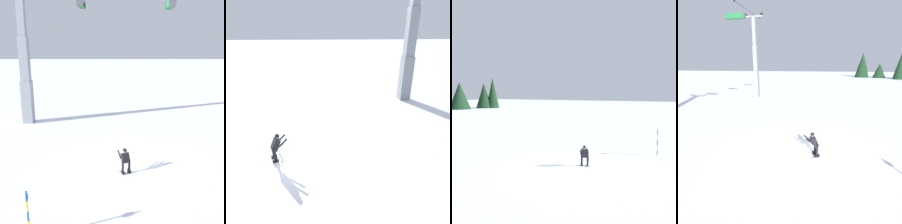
{
  "view_description": "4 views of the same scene",
  "coord_description": "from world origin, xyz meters",
  "views": [
    {
      "loc": [
        -1.23,
        -14.23,
        6.83
      ],
      "look_at": [
        -1.2,
        1.23,
        2.97
      ],
      "focal_mm": 42.62,
      "sensor_mm": 36.0,
      "label": 1
    },
    {
      "loc": [
        8.09,
        1.26,
        5.9
      ],
      "look_at": [
        -0.24,
        2.22,
        2.49
      ],
      "focal_mm": 32.43,
      "sensor_mm": 36.0,
      "label": 2
    },
    {
      "loc": [
        -6.8,
        13.78,
        4.73
      ],
      "look_at": [
        -0.39,
        1.87,
        3.69
      ],
      "focal_mm": 39.99,
      "sensor_mm": 36.0,
      "label": 3
    },
    {
      "loc": [
        -9.53,
        -1.16,
        4.87
      ],
      "look_at": [
        0.36,
        0.76,
        2.21
      ],
      "focal_mm": 28.68,
      "sensor_mm": 36.0,
      "label": 4
    }
  ],
  "objects": [
    {
      "name": "lift_tower_near",
      "position": [
        -8.84,
        9.23,
        4.91
      ],
      "size": [
        0.91,
        2.63,
        11.96
      ],
      "color": "gray",
      "rests_on": "ground_plane"
    },
    {
      "name": "chairlift_seat_second",
      "position": [
        3.56,
        9.23,
        10.17
      ],
      "size": [
        0.61,
        1.67,
        2.03
      ],
      "color": "black"
    },
    {
      "name": "chairlift_seat_nearest",
      "position": [
        -3.86,
        9.23,
        10.25
      ],
      "size": [
        0.61,
        1.99,
        1.92
      ],
      "color": "black"
    },
    {
      "name": "skier_carving_main",
      "position": [
        -0.5,
        -0.73,
        0.78
      ],
      "size": [
        1.06,
        1.76,
        1.49
      ],
      "color": "white",
      "rests_on": "ground_plane"
    },
    {
      "name": "trail_marker_pole",
      "position": [
        -4.21,
        -5.99,
        1.05
      ],
      "size": [
        0.07,
        0.28,
        1.94
      ],
      "color": "blue",
      "rests_on": "ground_plane"
    },
    {
      "name": "ground_plane",
      "position": [
        0.0,
        0.0,
        0.0
      ],
      "size": [
        260.0,
        260.0,
        0.0
      ],
      "primitive_type": "plane",
      "color": "white"
    }
  ]
}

